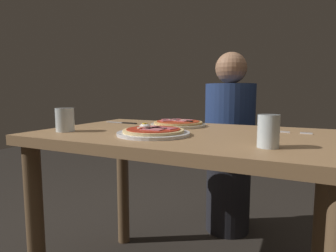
% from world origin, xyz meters
% --- Properties ---
extents(dining_table, '(1.19, 0.75, 0.76)m').
position_xyz_m(dining_table, '(0.00, 0.00, 0.63)').
color(dining_table, '#9E754C').
rests_on(dining_table, ground).
extents(pizza_foreground, '(0.28, 0.28, 0.05)m').
position_xyz_m(pizza_foreground, '(-0.08, -0.13, 0.77)').
color(pizza_foreground, white).
rests_on(pizza_foreground, dining_table).
extents(pizza_across_left, '(0.27, 0.27, 0.03)m').
position_xyz_m(pizza_across_left, '(-0.11, 0.19, 0.77)').
color(pizza_across_left, silver).
rests_on(pizza_across_left, dining_table).
extents(water_glass_near, '(0.06, 0.06, 0.10)m').
position_xyz_m(water_glass_near, '(0.35, -0.20, 0.80)').
color(water_glass_near, silver).
rests_on(water_glass_near, dining_table).
extents(water_glass_far, '(0.08, 0.08, 0.10)m').
position_xyz_m(water_glass_far, '(-0.46, -0.20, 0.80)').
color(water_glass_far, silver).
rests_on(water_glass_far, dining_table).
extents(fork, '(0.16, 0.02, 0.00)m').
position_xyz_m(fork, '(0.38, 0.17, 0.76)').
color(fork, silver).
rests_on(fork, dining_table).
extents(knife, '(0.20, 0.03, 0.01)m').
position_xyz_m(knife, '(-0.42, 0.17, 0.76)').
color(knife, silver).
rests_on(knife, dining_table).
extents(diner_person, '(0.32, 0.32, 1.18)m').
position_xyz_m(diner_person, '(0.01, 0.75, 0.56)').
color(diner_person, black).
rests_on(diner_person, ground).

